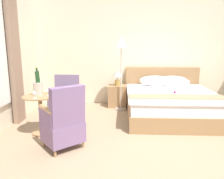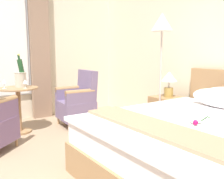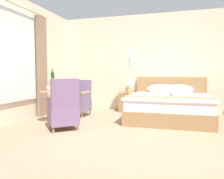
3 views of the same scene
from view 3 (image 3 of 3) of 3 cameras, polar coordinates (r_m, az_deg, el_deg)
ground_plane at (r=4.14m, az=8.52°, el=-11.50°), size 7.46×7.46×0.00m
wall_headboard_side at (r=6.76m, az=11.88°, el=6.86°), size 6.08×0.12×2.91m
wall_window_side at (r=5.33m, az=-25.79°, el=7.34°), size 0.27×5.55×2.91m
bed at (r=5.64m, az=14.67°, el=-3.98°), size 1.97×2.20×1.02m
nightstand at (r=6.51m, az=4.19°, el=-3.28°), size 0.50×0.43×0.57m
bedside_lamp at (r=6.47m, az=4.22°, el=1.54°), size 0.25×0.25×0.40m
floor_lamp_brass at (r=6.17m, az=4.56°, el=7.53°), size 0.31×0.31×1.80m
side_table_round at (r=5.20m, az=-15.09°, el=-3.40°), size 0.61×0.61×0.71m
champagne_bucket at (r=5.25m, az=-15.23°, el=1.36°), size 0.18×0.18×0.52m
wine_glass_near_bucket at (r=5.02m, az=-16.43°, el=0.53°), size 0.07×0.07×0.14m
wine_glass_near_edge at (r=5.17m, az=-13.46°, el=0.61°), size 0.07×0.07×0.13m
armchair_by_window at (r=5.93m, az=-8.72°, el=-2.73°), size 0.61×0.60×0.95m
armchair_facing_bed at (r=4.44m, az=-12.54°, el=-4.83°), size 0.76×0.76×1.02m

